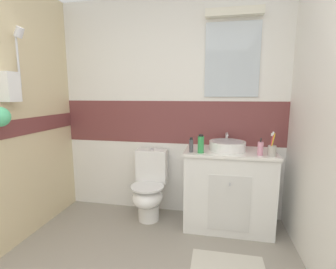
% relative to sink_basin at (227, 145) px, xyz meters
% --- Properties ---
extents(wall_back_tiled, '(3.20, 0.20, 2.50)m').
position_rel_sink_basin_xyz_m(wall_back_tiled, '(-0.64, 0.30, 0.36)').
color(wall_back_tiled, white).
rests_on(wall_back_tiled, ground_plane).
extents(vanity_cabinet, '(0.92, 0.52, 0.85)m').
position_rel_sink_basin_xyz_m(vanity_cabinet, '(0.03, 0.00, -0.48)').
color(vanity_cabinet, white).
rests_on(vanity_cabinet, ground_plane).
extents(sink_basin, '(0.37, 0.42, 0.16)m').
position_rel_sink_basin_xyz_m(sink_basin, '(0.00, 0.00, 0.00)').
color(sink_basin, white).
rests_on(sink_basin, vanity_cabinet).
extents(toilet, '(0.37, 0.50, 0.80)m').
position_rel_sink_basin_xyz_m(toilet, '(-0.85, 0.01, -0.53)').
color(toilet, white).
rests_on(toilet, ground_plane).
extents(toothbrush_cup, '(0.08, 0.08, 0.23)m').
position_rel_sink_basin_xyz_m(toothbrush_cup, '(0.40, -0.17, 0.01)').
color(toothbrush_cup, '#B2ADA3').
rests_on(toothbrush_cup, vanity_cabinet).
extents(soap_dispenser, '(0.05, 0.05, 0.17)m').
position_rel_sink_basin_xyz_m(soap_dispenser, '(0.30, -0.16, 0.01)').
color(soap_dispenser, pink).
rests_on(soap_dispenser, vanity_cabinet).
extents(deodorant_spray_can, '(0.04, 0.04, 0.15)m').
position_rel_sink_basin_xyz_m(deodorant_spray_can, '(-0.36, -0.16, 0.02)').
color(deodorant_spray_can, '#4C4C51').
rests_on(deodorant_spray_can, vanity_cabinet).
extents(shampoo_bottle_tall, '(0.06, 0.06, 0.19)m').
position_rel_sink_basin_xyz_m(shampoo_bottle_tall, '(-0.27, -0.17, 0.04)').
color(shampoo_bottle_tall, green).
rests_on(shampoo_bottle_tall, vanity_cabinet).
extents(bath_mat, '(0.61, 0.42, 0.01)m').
position_rel_sink_basin_xyz_m(bath_mat, '(0.01, -0.70, -0.90)').
color(bath_mat, beige).
rests_on(bath_mat, ground_plane).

